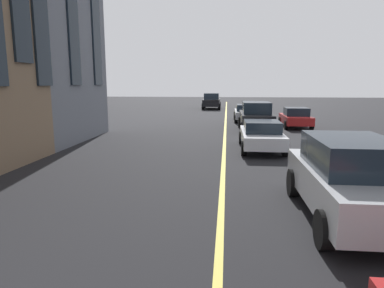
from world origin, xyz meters
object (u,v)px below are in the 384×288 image
(car_black_parked_b, at_px, (256,116))
(car_black_near, at_px, (212,101))
(car_silver_parked_a, at_px, (246,113))
(car_silver_trailing, at_px, (350,178))
(car_red_oncoming, at_px, (296,117))
(car_white_mid, at_px, (261,135))

(car_black_parked_b, relative_size, car_black_near, 1.00)
(car_silver_parked_a, bearing_deg, car_black_parked_b, -176.84)
(car_black_near, distance_m, car_silver_parked_a, 13.76)
(car_black_near, bearing_deg, car_silver_parked_a, -165.56)
(car_silver_trailing, bearing_deg, car_silver_parked_a, 3.46)
(car_silver_trailing, height_order, car_black_parked_b, same)
(car_red_oncoming, height_order, car_black_near, car_black_near)
(car_silver_parked_a, bearing_deg, car_silver_trailing, -176.54)
(car_silver_trailing, bearing_deg, car_black_parked_b, 3.57)
(car_black_parked_b, relative_size, car_silver_parked_a, 1.07)
(car_red_oncoming, distance_m, car_black_parked_b, 3.58)
(car_red_oncoming, distance_m, car_silver_parked_a, 4.91)
(car_black_near, bearing_deg, car_red_oncoming, -158.59)
(car_red_oncoming, distance_m, car_silver_trailing, 16.94)
(car_silver_parked_a, bearing_deg, car_white_mid, -179.74)
(car_red_oncoming, bearing_deg, car_silver_trailing, 173.21)
(car_red_oncoming, xyz_separation_m, car_silver_parked_a, (3.69, 3.24, 0.00))
(car_red_oncoming, relative_size, car_black_near, 0.83)
(car_white_mid, xyz_separation_m, car_black_parked_b, (6.53, -0.26, 0.27))
(car_black_near, relative_size, car_silver_parked_a, 1.07)
(car_silver_trailing, xyz_separation_m, car_silver_parked_a, (20.51, 1.24, -0.27))
(car_red_oncoming, distance_m, car_black_near, 18.27)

